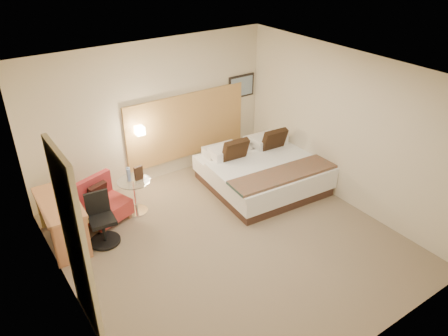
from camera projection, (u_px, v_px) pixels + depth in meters
floor at (230, 242)px, 6.93m from camera, size 4.80×5.00×0.02m
ceiling at (232, 75)px, 5.61m from camera, size 4.80×5.00×0.02m
wall_back at (153, 113)px, 8.08m from camera, size 4.80×0.02×2.70m
wall_front at (373, 266)px, 4.47m from camera, size 4.80×0.02×2.70m
wall_left at (62, 225)px, 5.08m from camera, size 0.02×5.00×2.70m
wall_right at (346, 129)px, 7.46m from camera, size 0.02×5.00×2.70m
headboard_panel at (187, 125)px, 8.59m from camera, size 2.60×0.04×1.30m
art_frame at (241, 86)px, 8.98m from camera, size 0.62×0.03×0.47m
art_canvas at (242, 86)px, 8.97m from camera, size 0.54×0.01×0.39m
lamp_arm at (138, 129)px, 7.94m from camera, size 0.02×0.12×0.02m
lamp_shade at (140, 131)px, 7.89m from camera, size 0.15×0.15×0.15m
curtain at (75, 243)px, 4.98m from camera, size 0.06×0.90×2.42m
bottle_a at (129, 175)px, 7.31m from camera, size 0.07×0.07×0.22m
bottle_b at (129, 174)px, 7.35m from camera, size 0.07×0.07×0.22m
menu_folder at (139, 173)px, 7.35m from camera, size 0.15×0.07×0.25m
bed at (262, 171)px, 8.27m from camera, size 2.15×2.11×0.99m
lounge_chair at (103, 204)px, 7.33m from camera, size 0.88×0.82×0.75m
side_table at (135, 195)px, 7.50m from camera, size 0.62×0.62×0.62m
desk at (61, 210)px, 6.66m from camera, size 0.63×1.26×0.77m
desk_chair at (102, 223)px, 6.78m from camera, size 0.52×0.52×0.84m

